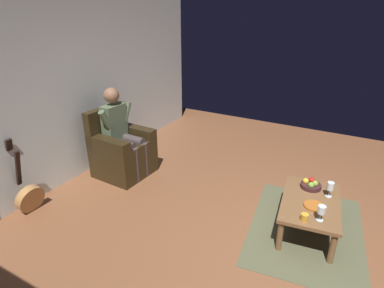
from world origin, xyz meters
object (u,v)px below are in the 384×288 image
(coffee_table, at_px, (310,205))
(candle_jar, at_px, (305,217))
(fruit_bowl, at_px, (311,185))
(wine_glass_near, at_px, (330,187))
(armchair, at_px, (122,151))
(guitar, at_px, (29,196))
(decorative_dish, at_px, (314,206))
(wine_glass_far, at_px, (321,211))
(person_seated, at_px, (121,130))

(coffee_table, height_order, candle_jar, candle_jar)
(candle_jar, bearing_deg, fruit_bowl, -175.29)
(wine_glass_near, height_order, candle_jar, wine_glass_near)
(armchair, bearing_deg, wine_glass_near, 95.65)
(guitar, distance_m, decorative_dish, 3.29)
(armchair, xyz_separation_m, coffee_table, (0.05, 2.68, -0.02))
(coffee_table, xyz_separation_m, wine_glass_far, (0.31, 0.13, 0.17))
(fruit_bowl, xyz_separation_m, decorative_dish, (0.38, 0.10, -0.03))
(coffee_table, distance_m, wine_glass_near, 0.30)
(wine_glass_near, distance_m, candle_jar, 0.60)
(armchair, height_order, candle_jar, armchair)
(wine_glass_near, bearing_deg, person_seated, -87.24)
(armchair, height_order, wine_glass_far, armchair)
(coffee_table, xyz_separation_m, decorative_dish, (0.10, 0.04, 0.07))
(decorative_dish, bearing_deg, candle_jar, -8.93)
(wine_glass_near, distance_m, wine_glass_far, 0.49)
(person_seated, bearing_deg, fruit_bowl, 97.94)
(person_seated, relative_size, coffee_table, 1.26)
(armchair, xyz_separation_m, guitar, (1.29, -0.36, -0.14))
(wine_glass_near, relative_size, fruit_bowl, 0.77)
(coffee_table, xyz_separation_m, wine_glass_near, (-0.18, 0.15, 0.17))
(person_seated, bearing_deg, decorative_dish, 89.71)
(person_seated, distance_m, decorative_dish, 2.71)
(armchair, relative_size, decorative_dish, 4.78)
(wine_glass_near, bearing_deg, armchair, -87.32)
(person_seated, relative_size, wine_glass_far, 7.83)
(guitar, bearing_deg, wine_glass_far, 106.39)
(armchair, relative_size, wine_glass_near, 5.59)
(armchair, relative_size, fruit_bowl, 4.28)
(candle_jar, bearing_deg, armchair, -99.30)
(armchair, relative_size, candle_jar, 13.18)
(guitar, distance_m, wine_glass_far, 3.32)
(guitar, height_order, fruit_bowl, guitar)
(guitar, relative_size, wine_glass_near, 5.28)
(person_seated, xyz_separation_m, fruit_bowl, (-0.22, 2.59, -0.27))
(person_seated, xyz_separation_m, guitar, (1.29, -0.40, -0.49))
(wine_glass_near, bearing_deg, wine_glass_far, -2.34)
(coffee_table, bearing_deg, wine_glass_far, 23.42)
(coffee_table, relative_size, decorative_dish, 4.96)
(fruit_bowl, bearing_deg, guitar, -63.12)
(person_seated, bearing_deg, wine_glass_near, 95.72)
(coffee_table, xyz_separation_m, guitar, (1.24, -3.04, -0.13))
(person_seated, bearing_deg, wine_glass_far, 85.66)
(fruit_bowl, relative_size, candle_jar, 3.08)
(fruit_bowl, bearing_deg, coffee_table, 11.32)
(person_seated, xyz_separation_m, candle_jar, (0.44, 2.64, -0.27))
(coffee_table, bearing_deg, fruit_bowl, -168.68)
(guitar, xyz_separation_m, candle_jar, (-0.85, 3.04, 0.22))
(armchair, distance_m, decorative_dish, 2.73)
(coffee_table, xyz_separation_m, fruit_bowl, (-0.27, -0.05, 0.10))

